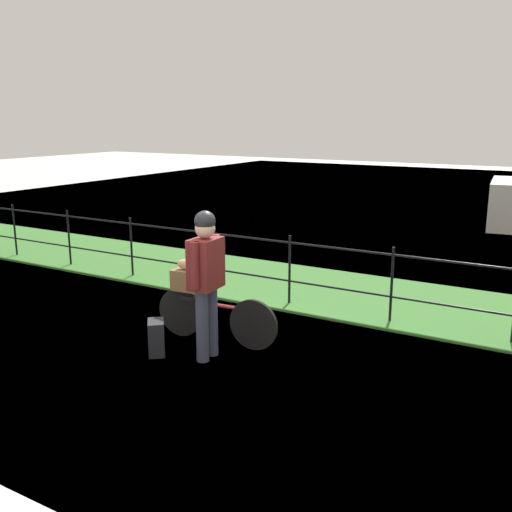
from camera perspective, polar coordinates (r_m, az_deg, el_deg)
name	(u,v)px	position (r m, az deg, el deg)	size (l,w,h in m)	color
ground_plane	(198,358)	(6.71, -5.73, -9.93)	(60.00, 60.00, 0.00)	beige
grass_strip	(314,289)	(9.25, 5.72, -3.22)	(27.00, 2.40, 0.03)	#38702D
harbor_water	(448,211)	(17.90, 18.31, 4.21)	(30.00, 30.00, 0.00)	slate
iron_fence	(290,265)	(8.34, 3.31, -0.90)	(18.04, 0.04, 1.03)	black
bicycle_main	(214,316)	(7.05, -4.09, -5.91)	(1.62, 0.20, 0.61)	black
wooden_crate	(188,280)	(7.11, -6.68, -2.33)	(0.36, 0.25, 0.25)	brown
terrier_dog	(189,264)	(7.04, -6.56, -0.76)	(0.32, 0.16, 0.18)	tan
cyclist_person	(206,272)	(6.40, -4.92, -1.58)	(0.29, 0.54, 1.68)	#383D51
backpack_on_paving	(156,338)	(6.82, -9.73, -7.88)	(0.28, 0.18, 0.40)	black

